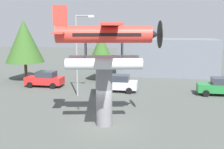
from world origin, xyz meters
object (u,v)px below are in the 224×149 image
Objects in this scene: display_pedestal at (104,97)px; car_mid_silver at (118,83)px; car_near_red at (45,79)px; tree_west at (24,41)px; streetlight_primary at (79,50)px; tree_east at (101,50)px; storefront_building at (167,57)px; car_far_green at (220,86)px; floatplane_monument at (106,42)px.

car_mid_silver is at bearing 93.72° from display_pedestal.
car_near_red is 0.56× the size of tree_west.
car_near_red is 0.54× the size of streetlight_primary.
display_pedestal is 14.16m from car_near_red.
streetlight_primary reaches higher than car_near_red.
storefront_building is at bearing 38.22° from tree_east.
display_pedestal is 0.30× the size of storefront_building.
tree_west is at bearing -9.77° from car_far_green.
floatplane_monument is 16.10m from tree_east.
floatplane_monument is at bearing -60.66° from streetlight_primary.
car_near_red is at bearing -2.04° from car_far_green.
floatplane_monument is 14.60m from car_far_green.
car_far_green is 14.51m from tree_east.
tree_east is at bearing 9.30° from tree_west.
streetlight_primary is at bearing -120.41° from storefront_building.
tree_west is (-22.56, 3.89, 4.04)m from car_far_green.
floatplane_monument is at bearing 47.13° from car_far_green.
tree_west is (-9.03, 6.62, 0.40)m from streetlight_primary.
car_far_green is 14.28m from streetlight_primary.
tree_west is at bearing 121.62° from floatplane_monument.
tree_west reaches higher than car_mid_silver.
car_mid_silver is (-0.65, 9.93, -1.12)m from display_pedestal.
storefront_building is (13.63, 11.20, 1.63)m from car_near_red.
display_pedestal reaches higher than car_mid_silver.
display_pedestal is 16.09m from tree_east.
display_pedestal is 8.80m from streetlight_primary.
floatplane_monument is 22.63m from storefront_building.
tree_west is at bearing -170.70° from tree_east.
display_pedestal is 0.51× the size of streetlight_primary.
car_near_red is 7.10m from streetlight_primary.
floatplane_monument is at bearing -46.74° from tree_west.
car_far_green is at bearing 11.40° from streetlight_primary.
car_near_red is 6.51m from tree_west.
tree_east is (-2.98, 5.64, 2.91)m from car_mid_silver.
car_mid_silver and car_far_green have the same top height.
streetlight_primary is (-4.02, 7.41, 2.52)m from display_pedestal.
car_near_red is at bearing -5.90° from car_mid_silver.
car_far_green is 0.56× the size of tree_west.
car_mid_silver is 0.54× the size of streetlight_primary.
storefront_building is (4.42, 21.97, -3.15)m from floatplane_monument.
car_far_green is at bearing 35.49° from floatplane_monument.
tree_west reaches higher than storefront_building.
storefront_building is at bearing 59.59° from streetlight_primary.
streetlight_primary reaches higher than display_pedestal.
streetlight_primary is at bearing -36.24° from tree_west.
car_near_red and car_mid_silver have the same top height.
streetlight_primary is 17.04m from storefront_building.
storefront_building is at bearing -140.59° from car_near_red.
streetlight_primary is 11.20m from tree_west.
tree_west is (-12.40, 4.10, 4.04)m from car_mid_silver.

